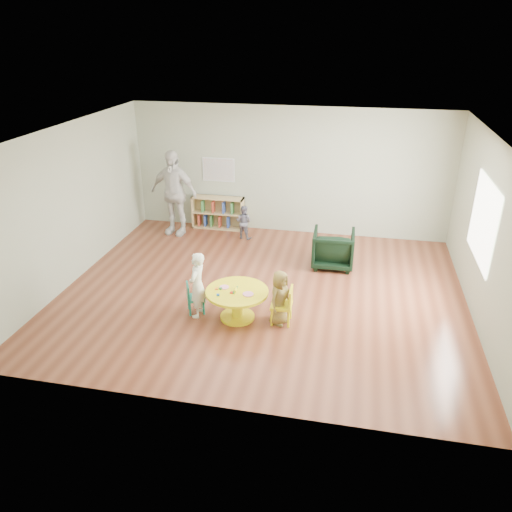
% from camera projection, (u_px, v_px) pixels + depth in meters
% --- Properties ---
extents(room, '(7.10, 7.00, 2.80)m').
position_uv_depth(room, '(264.00, 190.00, 8.07)').
color(room, brown).
rests_on(room, ground).
extents(activity_table, '(1.00, 1.00, 0.54)m').
position_uv_depth(activity_table, '(237.00, 299.00, 7.94)').
color(activity_table, yellow).
rests_on(activity_table, ground).
extents(kid_chair_left, '(0.37, 0.37, 0.52)m').
position_uv_depth(kid_chair_left, '(193.00, 297.00, 8.14)').
color(kid_chair_left, '#167D65').
rests_on(kid_chair_left, ground).
extents(kid_chair_right, '(0.34, 0.34, 0.62)m').
position_uv_depth(kid_chair_right, '(284.00, 304.00, 7.83)').
color(kid_chair_right, yellow).
rests_on(kid_chair_right, ground).
extents(bookshelf, '(1.20, 0.30, 0.75)m').
position_uv_depth(bookshelf, '(218.00, 213.00, 11.55)').
color(bookshelf, tan).
rests_on(bookshelf, ground).
extents(alphabet_poster, '(0.74, 0.01, 0.54)m').
position_uv_depth(alphabet_poster, '(219.00, 170.00, 11.24)').
color(alphabet_poster, white).
rests_on(alphabet_poster, ground).
extents(armchair, '(0.80, 0.82, 0.73)m').
position_uv_depth(armchair, '(333.00, 249.00, 9.69)').
color(armchair, black).
rests_on(armchair, ground).
extents(child_left, '(0.30, 0.43, 1.10)m').
position_uv_depth(child_left, '(197.00, 285.00, 7.94)').
color(child_left, white).
rests_on(child_left, ground).
extents(child_right, '(0.44, 0.52, 0.90)m').
position_uv_depth(child_right, '(280.00, 298.00, 7.77)').
color(child_right, gold).
rests_on(child_right, ground).
extents(toddler, '(0.43, 0.37, 0.76)m').
position_uv_depth(toddler, '(244.00, 222.00, 10.97)').
color(toddler, '#161838').
rests_on(toddler, ground).
extents(adult_caretaker, '(1.17, 0.64, 1.90)m').
position_uv_depth(adult_caretaker, '(174.00, 193.00, 11.00)').
color(adult_caretaker, silver).
rests_on(adult_caretaker, ground).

